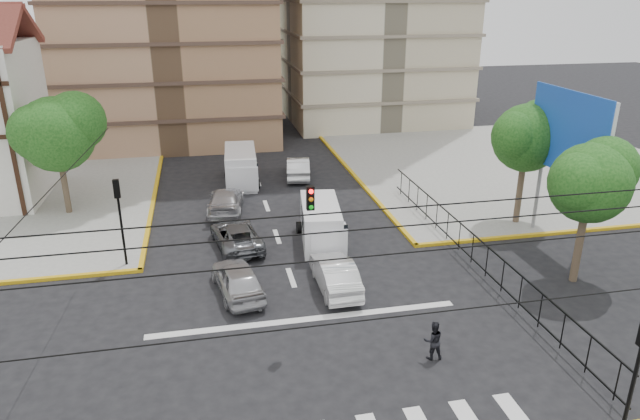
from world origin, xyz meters
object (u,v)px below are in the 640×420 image
object	(u,v)px
traffic_light_se	(638,362)
car_silver_front_left	(238,279)
van_right_lane	(322,226)
traffic_light_nw	(119,208)
car_white_front_right	(335,274)
van_left_lane	(241,168)
pedestrian_crosswalk	(433,340)

from	to	relation	value
traffic_light_se	car_silver_front_left	distance (m)	15.88
traffic_light_se	van_right_lane	bearing A→B (deg)	109.00
car_silver_front_left	traffic_light_nw	bearing A→B (deg)	-45.47
traffic_light_nw	traffic_light_se	bearing A→B (deg)	-45.00
traffic_light_nw	car_white_front_right	world-z (taller)	traffic_light_nw
traffic_light_nw	van_right_lane	bearing A→B (deg)	3.65
traffic_light_nw	van_left_lane	bearing A→B (deg)	61.14
car_silver_front_left	pedestrian_crosswalk	world-z (taller)	pedestrian_crosswalk
car_silver_front_left	van_right_lane	bearing A→B (deg)	-146.27
traffic_light_se	traffic_light_nw	xyz separation A→B (m)	(-15.60, 15.60, 0.00)
van_right_lane	car_silver_front_left	world-z (taller)	van_right_lane
pedestrian_crosswalk	traffic_light_nw	bearing A→B (deg)	-35.89
car_silver_front_left	pedestrian_crosswalk	distance (m)	9.24
car_silver_front_left	car_white_front_right	distance (m)	4.41
car_silver_front_left	pedestrian_crosswalk	size ratio (longest dim) A/B	2.87
van_left_lane	pedestrian_crosswalk	world-z (taller)	van_left_lane
traffic_light_se	van_left_lane	xyz separation A→B (m)	(-8.98, 27.61, -1.94)
van_left_lane	car_white_front_right	bearing A→B (deg)	-76.09
van_left_lane	pedestrian_crosswalk	xyz separation A→B (m)	(5.30, -22.20, -0.40)
traffic_light_se	van_right_lane	size ratio (longest dim) A/B	0.86
car_white_front_right	van_right_lane	bearing A→B (deg)	-95.21
traffic_light_nw	car_white_front_right	bearing A→B (deg)	-23.82
van_left_lane	pedestrian_crosswalk	size ratio (longest dim) A/B	3.56
van_right_lane	pedestrian_crosswalk	size ratio (longest dim) A/B	3.35
van_left_lane	car_silver_front_left	xyz separation A→B (m)	(-1.40, -15.84, -0.42)
traffic_light_se	pedestrian_crosswalk	size ratio (longest dim) A/B	2.87
traffic_light_se	car_white_front_right	world-z (taller)	traffic_light_se
van_right_lane	car_silver_front_left	distance (m)	6.56
traffic_light_nw	van_right_lane	distance (m)	10.23
van_right_lane	car_white_front_right	distance (m)	4.91
traffic_light_nw	car_silver_front_left	bearing A→B (deg)	-36.24
traffic_light_nw	car_white_front_right	size ratio (longest dim) A/B	0.98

